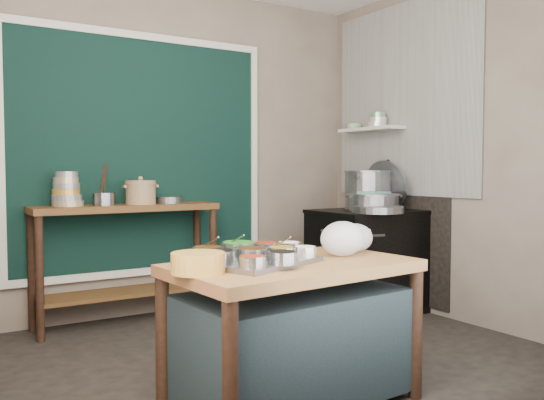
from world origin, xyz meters
TOP-DOWN VIEW (x-y plane):
  - floor at (0.00, 0.00)m, footprint 3.50×3.00m
  - back_wall at (0.00, 1.51)m, footprint 3.50×0.02m
  - right_wall at (1.76, 0.00)m, footprint 0.02×3.00m
  - curtain_panel at (-0.35, 1.47)m, footprint 2.10×0.02m
  - curtain_frame at (-0.35, 1.46)m, footprint 2.22×0.03m
  - tile_panel at (1.74, 0.55)m, footprint 0.02×1.70m
  - soot_patch at (1.74, 0.65)m, footprint 0.01×1.30m
  - wall_shelf at (1.63, 0.85)m, footprint 0.22×0.70m
  - prep_table at (-0.33, -0.75)m, footprint 1.30×0.81m
  - back_counter at (-0.55, 1.28)m, footprint 1.45×0.40m
  - stove_block at (1.35, 0.55)m, footprint 0.90×0.68m
  - stove_top at (1.35, 0.55)m, footprint 0.92×0.69m
  - condiment_tray at (-0.52, -0.71)m, footprint 0.68×0.58m
  - condiment_bowls at (-0.54, -0.70)m, footprint 0.64×0.50m
  - yellow_basin at (-0.88, -0.78)m, footprint 0.27×0.27m
  - saucepan at (0.20, -0.52)m, footprint 0.30×0.30m
  - plastic_bag_a at (0.01, -0.72)m, footprint 0.26×0.23m
  - plastic_bag_b at (0.17, -0.64)m, footprint 0.25×0.23m
  - bowl_stack at (-1.00, 1.32)m, footprint 0.23×0.23m
  - utensil_cup at (-0.73, 1.26)m, footprint 0.17×0.17m
  - ceramic_crock at (-0.44, 1.25)m, footprint 0.28×0.28m
  - wide_bowl at (-0.19, 1.27)m, footprint 0.28×0.28m
  - stock_pot at (1.41, 0.63)m, footprint 0.56×0.56m
  - pot_lid at (1.53, 0.54)m, footprint 0.15×0.45m
  - steamer at (1.31, 0.45)m, footprint 0.57×0.57m
  - green_cloth at (1.31, 0.45)m, footprint 0.26×0.22m
  - shallow_pan at (1.18, 0.26)m, footprint 0.47×0.47m
  - shelf_bowl_stack at (1.63, 0.76)m, footprint 0.16×0.16m
  - shelf_bowl_green at (1.63, 1.09)m, footprint 0.17×0.17m

SIDE VIEW (x-z plane):
  - floor at x=0.00m, z-range -0.02..0.00m
  - prep_table at x=-0.33m, z-range 0.00..0.75m
  - stove_block at x=1.35m, z-range 0.00..0.85m
  - back_counter at x=-0.55m, z-range 0.00..0.95m
  - soot_patch at x=1.74m, z-range 0.05..1.35m
  - condiment_tray at x=-0.52m, z-range 0.75..0.78m
  - yellow_basin at x=-0.88m, z-range 0.75..0.85m
  - condiment_bowls at x=-0.54m, z-range 0.77..0.84m
  - saucepan at x=0.20m, z-range 0.75..0.88m
  - plastic_bag_b at x=0.17m, z-range 0.75..0.91m
  - plastic_bag_a at x=0.01m, z-range 0.75..0.94m
  - stove_top at x=1.35m, z-range 0.85..0.88m
  - shallow_pan at x=1.18m, z-range 0.88..0.93m
  - steamer at x=1.31m, z-range 0.88..1.02m
  - wide_bowl at x=-0.19m, z-range 0.95..1.00m
  - utensil_cup at x=-0.73m, z-range 0.95..1.05m
  - green_cloth at x=1.31m, z-range 1.02..1.04m
  - ceramic_crock at x=-0.44m, z-range 0.95..1.12m
  - stock_pot at x=1.41m, z-range 0.88..1.22m
  - bowl_stack at x=-1.00m, z-range 0.93..1.20m
  - pot_lid at x=1.53m, z-range 0.88..1.31m
  - curtain_panel at x=-0.35m, z-range 0.40..2.30m
  - curtain_frame at x=-0.35m, z-range 0.34..2.36m
  - back_wall at x=0.00m, z-range 0.00..2.80m
  - right_wall at x=1.76m, z-range 0.00..2.80m
  - wall_shelf at x=1.63m, z-range 1.59..1.61m
  - shelf_bowl_green at x=1.63m, z-range 1.61..1.67m
  - shelf_bowl_stack at x=1.63m, z-range 1.61..1.74m
  - tile_panel at x=1.74m, z-range 1.00..2.70m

